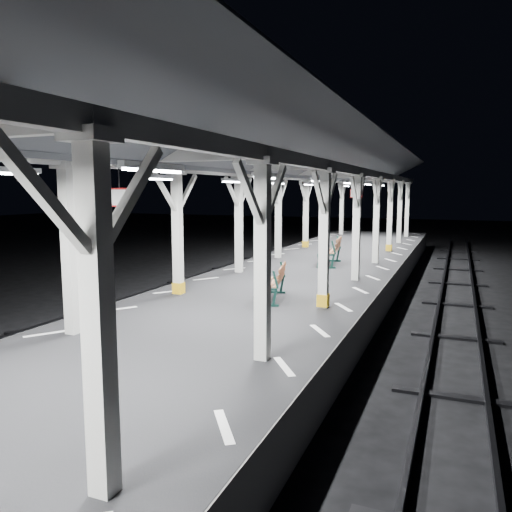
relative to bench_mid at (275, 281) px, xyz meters
The scene contains 9 objects.
ground 2.88m from the bench_mid, 104.39° to the right, with size 120.00×120.00×0.00m, color black.
platform 2.66m from the bench_mid, 104.39° to the right, with size 6.00×50.00×1.00m, color black.
hazard_stripes_left 3.92m from the bench_mid, 142.02° to the right, with size 1.00×48.00×0.01m, color silver.
hazard_stripes_right 3.05m from the bench_mid, 52.48° to the right, with size 1.00×48.00×0.01m, color silver.
track_left 6.26m from the bench_mid, 156.92° to the right, with size 2.20×60.00×0.16m.
track_right 5.19m from the bench_mid, 28.60° to the right, with size 2.20×60.00×0.16m.
canopy 3.97m from the bench_mid, 104.24° to the right, with size 5.40×49.00×4.65m.
bench_mid is the anchor object (origin of this frame).
bench_far 6.50m from the bench_mid, 90.42° to the left, with size 0.93×1.97×1.03m.
Camera 1 is at (4.92, -9.46, 3.79)m, focal length 35.00 mm.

